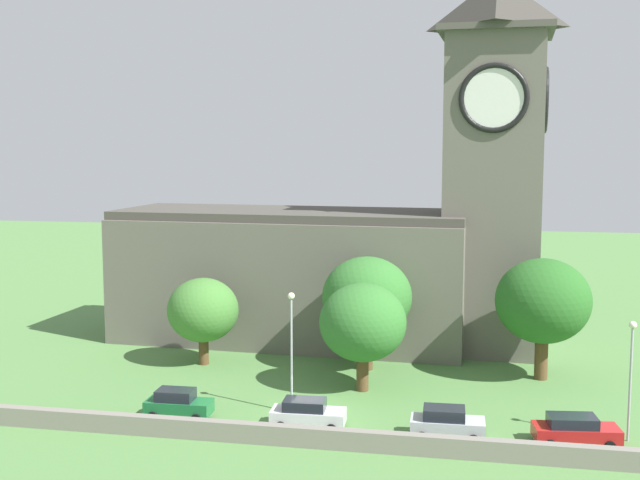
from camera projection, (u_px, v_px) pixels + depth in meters
ground_plane at (351, 353)px, 65.05m from camera, size 200.00×200.00×0.00m
church at (353, 241)px, 67.91m from camera, size 36.76×12.76×30.17m
quay_barrier at (295, 436)px, 44.94m from camera, size 51.33×0.70×1.14m
car_green at (178, 404)px, 49.32m from camera, size 4.12×2.12×1.86m
car_white at (307, 413)px, 47.77m from camera, size 4.53×2.34×1.73m
car_silver at (447, 423)px, 45.97m from camera, size 4.30×2.31×1.84m
car_red at (575, 430)px, 45.07m from camera, size 4.95×2.69×1.68m
streetlamp_west_mid at (291, 334)px, 50.04m from camera, size 0.44×0.44×7.72m
streetlamp_central at (631, 361)px, 45.17m from camera, size 0.44×0.44×7.00m
tree_by_tower at (543, 301)px, 57.19m from camera, size 6.80×6.80×8.83m
tree_riverside_west at (363, 323)px, 54.58m from camera, size 5.99×5.99×7.50m
tree_churchyard at (367, 297)px, 59.74m from camera, size 6.73×6.73×8.60m
tree_riverside_east at (203, 310)px, 61.28m from camera, size 5.48×5.48×6.74m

